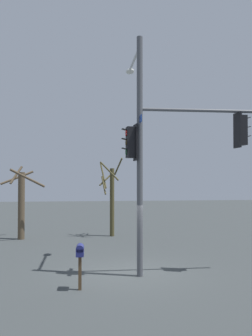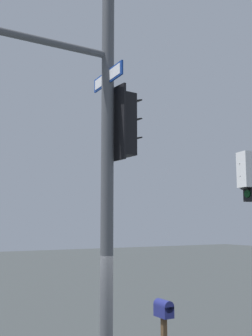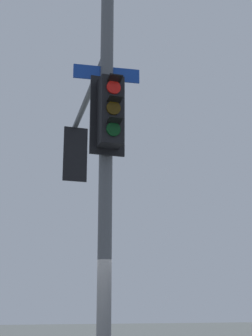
% 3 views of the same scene
% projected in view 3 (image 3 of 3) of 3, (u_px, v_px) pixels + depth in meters
% --- Properties ---
extents(main_signal_pole_assembly, '(3.63, 6.15, 8.53)m').
position_uv_depth(main_signal_pole_assembly, '(86.00, 121.00, 8.73)').
color(main_signal_pole_assembly, '#4C4F54').
rests_on(main_signal_pole_assembly, ground).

